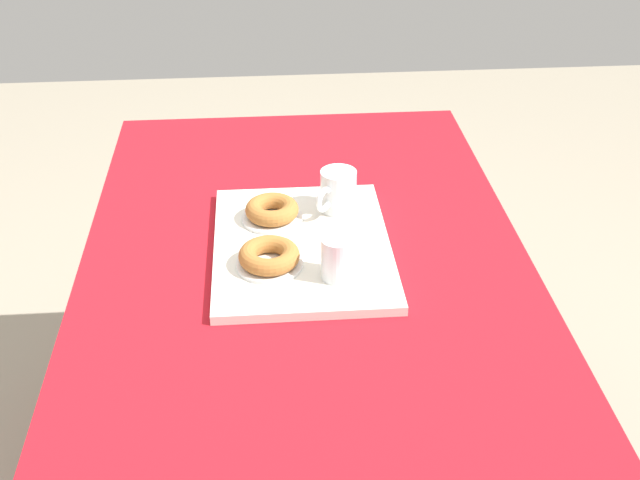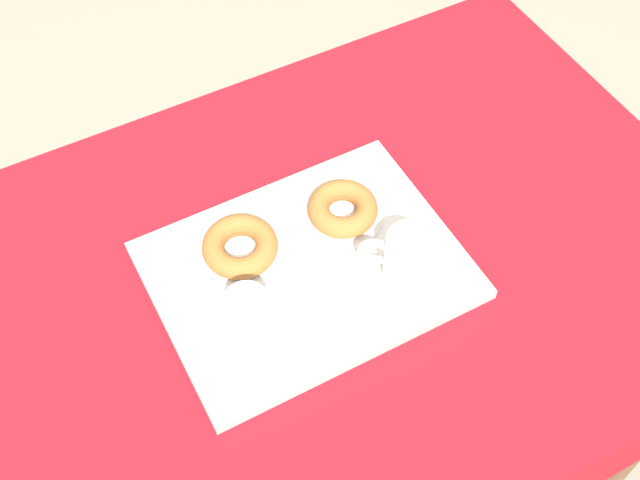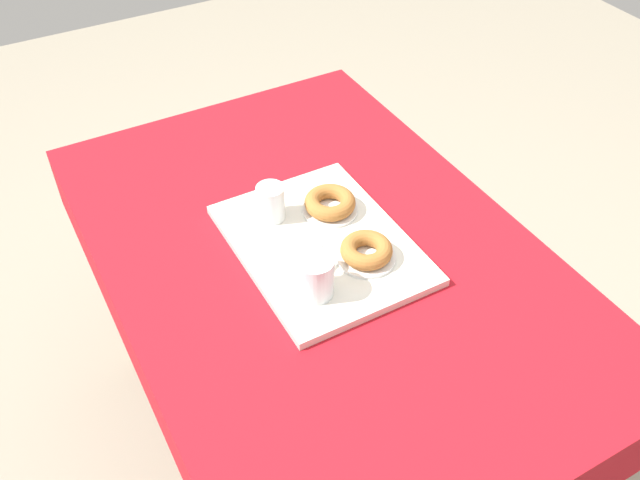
# 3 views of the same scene
# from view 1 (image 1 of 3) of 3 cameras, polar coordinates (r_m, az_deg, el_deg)

# --- Properties ---
(dining_table) EXTENTS (1.30, 0.86, 0.78)m
(dining_table) POSITION_cam_1_polar(r_m,az_deg,el_deg) (1.65, -1.04, -4.06)
(dining_table) COLOR #A8141E
(dining_table) RESTS_ON ground
(serving_tray) EXTENTS (0.45, 0.34, 0.02)m
(serving_tray) POSITION_cam_1_polar(r_m,az_deg,el_deg) (1.57, -1.27, -0.46)
(serving_tray) COLOR silver
(serving_tray) RESTS_ON dining_table
(tea_mug_left) EXTENTS (0.10, 0.09, 0.09)m
(tea_mug_left) POSITION_cam_1_polar(r_m,az_deg,el_deg) (1.66, 1.25, 3.38)
(tea_mug_left) COLOR white
(tea_mug_left) RESTS_ON serving_tray
(water_glass_near) EXTENTS (0.06, 0.06, 0.08)m
(water_glass_near) POSITION_cam_1_polar(r_m,az_deg,el_deg) (1.45, 1.26, -1.41)
(water_glass_near) COLOR white
(water_glass_near) RESTS_ON serving_tray
(donut_plate_left) EXTENTS (0.12, 0.12, 0.01)m
(donut_plate_left) POSITION_cam_1_polar(r_m,az_deg,el_deg) (1.64, -3.36, 1.53)
(donut_plate_left) COLOR white
(donut_plate_left) RESTS_ON serving_tray
(sugar_donut_left) EXTENTS (0.11, 0.11, 0.03)m
(sugar_donut_left) POSITION_cam_1_polar(r_m,az_deg,el_deg) (1.63, -3.39, 2.14)
(sugar_donut_left) COLOR #A3662D
(sugar_donut_left) RESTS_ON donut_plate_left
(donut_plate_right) EXTENTS (0.12, 0.12, 0.01)m
(donut_plate_right) POSITION_cam_1_polar(r_m,az_deg,el_deg) (1.50, -3.56, -1.73)
(donut_plate_right) COLOR white
(donut_plate_right) RESTS_ON serving_tray
(sugar_donut_right) EXTENTS (0.11, 0.11, 0.03)m
(sugar_donut_right) POSITION_cam_1_polar(r_m,az_deg,el_deg) (1.49, -3.59, -1.09)
(sugar_donut_right) COLOR #A3662D
(sugar_donut_right) RESTS_ON donut_plate_right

